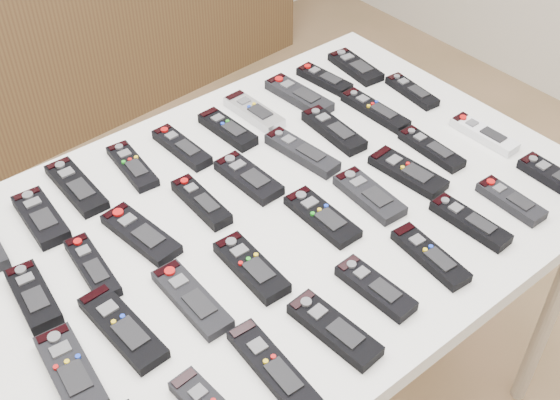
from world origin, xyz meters
TOP-DOWN VIEW (x-y plane):
  - table at (0.05, 0.09)m, footprint 1.25×0.88m
  - sideboard at (0.52, 1.78)m, footprint 1.76×0.49m
  - remote_1 at (-0.35, 0.36)m, footprint 0.07×0.17m
  - remote_2 at (-0.25, 0.40)m, footprint 0.06×0.19m
  - remote_3 at (-0.12, 0.39)m, footprint 0.06×0.17m
  - remote_4 at (-0.00, 0.38)m, footprint 0.05×0.17m
  - remote_5 at (0.12, 0.37)m, footprint 0.06×0.16m
  - remote_6 at (0.21, 0.38)m, footprint 0.06×0.17m
  - remote_7 at (0.34, 0.37)m, footprint 0.07×0.19m
  - remote_8 at (0.43, 0.39)m, footprint 0.06×0.16m
  - remote_9 at (0.54, 0.38)m, footprint 0.08×0.17m
  - remote_10 at (-0.44, 0.18)m, footprint 0.07×0.16m
  - remote_11 at (-0.33, 0.18)m, footprint 0.06×0.17m
  - remote_12 at (-0.22, 0.20)m, footprint 0.08×0.19m
  - remote_13 at (-0.07, 0.20)m, footprint 0.05×0.16m
  - remote_14 at (0.05, 0.20)m, footprint 0.07×0.17m
  - remote_15 at (0.19, 0.19)m, footprint 0.07×0.19m
  - remote_16 at (0.30, 0.21)m, footprint 0.06×0.18m
  - remote_17 at (0.44, 0.21)m, footprint 0.05×0.19m
  - remote_18 at (0.57, 0.21)m, footprint 0.06×0.16m
  - remote_19 at (-0.47, -0.01)m, footprint 0.08×0.18m
  - remote_20 at (-0.36, 0.02)m, footprint 0.07×0.20m
  - remote_21 at (-0.23, -0.00)m, footprint 0.06×0.19m
  - remote_22 at (-0.10, -0.01)m, footprint 0.06×0.17m
  - remote_23 at (0.09, 0.01)m, footprint 0.06×0.17m
  - remote_24 at (0.21, -0.00)m, footprint 0.07×0.17m
  - remote_25 at (0.33, -0.00)m, footprint 0.07×0.18m
  - remote_26 at (0.43, 0.02)m, footprint 0.05×0.17m
  - remote_27 at (0.56, -0.02)m, footprint 0.05×0.17m
  - remote_30 at (-0.21, -0.21)m, footprint 0.06×0.20m
  - remote_31 at (-0.08, -0.21)m, footprint 0.07×0.18m
  - remote_32 at (0.04, -0.19)m, footprint 0.06×0.16m
  - remote_33 at (0.18, -0.20)m, footprint 0.06×0.17m
  - remote_34 at (0.31, -0.19)m, footprint 0.05×0.17m
  - remote_35 at (0.42, -0.20)m, footprint 0.05×0.15m
  - remote_36 at (0.55, -0.22)m, footprint 0.06×0.17m

SIDE VIEW (x-z plane):
  - sideboard at x=0.52m, z-range 0.00..0.87m
  - table at x=0.05m, z-range 0.33..1.11m
  - remote_3 at x=-0.12m, z-range 0.78..0.80m
  - remote_18 at x=0.57m, z-range 0.78..0.80m
  - remote_23 at x=0.09m, z-range 0.78..0.80m
  - remote_9 at x=0.54m, z-range 0.78..0.80m
  - remote_2 at x=-0.25m, z-range 0.78..0.80m
  - remote_8 at x=0.43m, z-range 0.78..0.80m
  - remote_12 at x=-0.22m, z-range 0.78..0.80m
  - remote_26 at x=0.43m, z-range 0.78..0.80m
  - remote_21 at x=-0.23m, z-range 0.78..0.80m
  - remote_25 at x=0.33m, z-range 0.78..0.80m
  - remote_30 at x=-0.21m, z-range 0.78..0.80m
  - remote_27 at x=0.56m, z-range 0.78..0.80m
  - remote_17 at x=0.44m, z-range 0.78..0.80m
  - remote_4 at x=0.00m, z-range 0.78..0.80m
  - remote_33 at x=0.18m, z-range 0.78..0.80m
  - remote_11 at x=-0.33m, z-range 0.78..0.80m
  - remote_20 at x=-0.36m, z-range 0.78..0.80m
  - remote_35 at x=0.42m, z-range 0.78..0.80m
  - remote_14 at x=0.05m, z-range 0.78..0.80m
  - remote_24 at x=0.21m, z-range 0.78..0.80m
  - remote_5 at x=0.12m, z-range 0.78..0.80m
  - remote_1 at x=-0.35m, z-range 0.78..0.80m
  - remote_7 at x=0.34m, z-range 0.78..0.80m
  - remote_6 at x=0.21m, z-range 0.78..0.80m
  - remote_36 at x=0.55m, z-range 0.78..0.80m
  - remote_34 at x=0.31m, z-range 0.78..0.80m
  - remote_32 at x=0.04m, z-range 0.78..0.80m
  - remote_10 at x=-0.44m, z-range 0.78..0.80m
  - remote_16 at x=0.30m, z-range 0.78..0.80m
  - remote_31 at x=-0.08m, z-range 0.78..0.80m
  - remote_22 at x=-0.10m, z-range 0.78..0.80m
  - remote_13 at x=-0.07m, z-range 0.78..0.80m
  - remote_15 at x=0.19m, z-range 0.78..0.80m
  - remote_19 at x=-0.47m, z-range 0.78..0.80m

